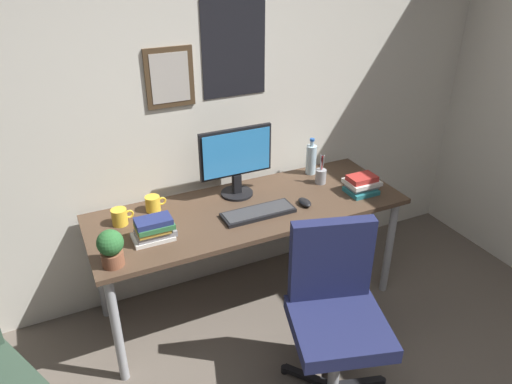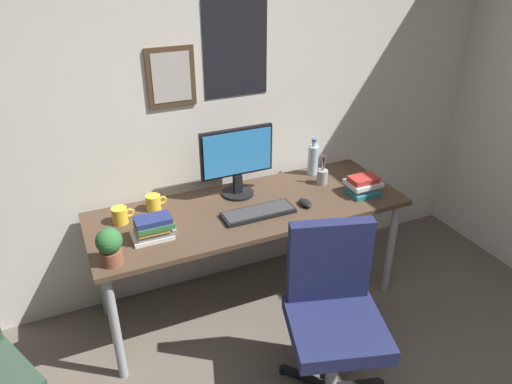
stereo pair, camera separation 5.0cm
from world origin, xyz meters
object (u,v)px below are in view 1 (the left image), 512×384
at_px(office_chair, 335,306).
at_px(book_stack_left, 362,184).
at_px(monitor, 236,159).
at_px(coffee_mug_near, 153,204).
at_px(book_stack_right, 154,229).
at_px(computer_mouse, 305,202).
at_px(keyboard, 258,212).
at_px(pen_cup, 321,175).
at_px(coffee_mug_far, 120,217).
at_px(potted_plant, 111,247).
at_px(water_bottle, 311,159).

relative_size(office_chair, book_stack_left, 4.70).
bearing_deg(monitor, coffee_mug_near, 177.64).
bearing_deg(book_stack_right, computer_mouse, -1.49).
bearing_deg(keyboard, office_chair, -80.70).
xyz_separation_m(computer_mouse, pen_cup, (0.24, 0.21, 0.04)).
bearing_deg(office_chair, coffee_mug_near, 123.69).
height_order(office_chair, coffee_mug_near, office_chair).
distance_m(computer_mouse, book_stack_right, 0.91).
bearing_deg(coffee_mug_far, coffee_mug_near, 18.71).
bearing_deg(coffee_mug_far, book_stack_left, -10.10).
bearing_deg(keyboard, coffee_mug_near, 150.56).
distance_m(keyboard, potted_plant, 0.87).
distance_m(coffee_mug_near, pen_cup, 1.09).
bearing_deg(keyboard, pen_cup, 19.37).
height_order(monitor, water_bottle, monitor).
height_order(office_chair, book_stack_left, office_chair).
xyz_separation_m(office_chair, coffee_mug_near, (-0.65, 0.97, 0.25)).
distance_m(monitor, computer_mouse, 0.49).
xyz_separation_m(coffee_mug_near, book_stack_right, (-0.07, -0.30, 0.02)).
height_order(coffee_mug_far, potted_plant, potted_plant).
height_order(keyboard, water_bottle, water_bottle).
xyz_separation_m(water_bottle, coffee_mug_far, (-1.30, -0.11, -0.06)).
xyz_separation_m(computer_mouse, water_bottle, (0.26, 0.36, 0.09)).
distance_m(water_bottle, pen_cup, 0.16).
xyz_separation_m(potted_plant, book_stack_left, (1.56, 0.11, -0.05)).
bearing_deg(coffee_mug_far, pen_cup, -1.92).
bearing_deg(monitor, computer_mouse, -43.76).
bearing_deg(book_stack_left, coffee_mug_near, 165.21).
distance_m(book_stack_left, book_stack_right, 1.32).
xyz_separation_m(keyboard, computer_mouse, (0.30, -0.02, 0.01)).
bearing_deg(computer_mouse, monitor, 136.24).
height_order(potted_plant, book_stack_left, potted_plant).
relative_size(coffee_mug_far, book_stack_right, 0.56).
height_order(coffee_mug_far, book_stack_left, book_stack_left).
bearing_deg(potted_plant, pen_cup, 13.02).
distance_m(coffee_mug_far, potted_plant, 0.39).
relative_size(office_chair, computer_mouse, 8.64).
xyz_separation_m(keyboard, coffee_mug_far, (-0.75, 0.23, 0.03)).
bearing_deg(book_stack_left, book_stack_right, 178.70).
bearing_deg(pen_cup, keyboard, -160.63).
bearing_deg(keyboard, book_stack_right, 179.57).
bearing_deg(office_chair, monitor, 97.44).
bearing_deg(potted_plant, coffee_mug_far, 73.43).
height_order(keyboard, potted_plant, potted_plant).
bearing_deg(office_chair, book_stack_right, 136.98).
bearing_deg(water_bottle, computer_mouse, -125.38).
distance_m(coffee_mug_near, coffee_mug_far, 0.22).
height_order(water_bottle, coffee_mug_near, water_bottle).
distance_m(pen_cup, book_stack_right, 1.17).
bearing_deg(coffee_mug_far, book_stack_right, -59.55).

